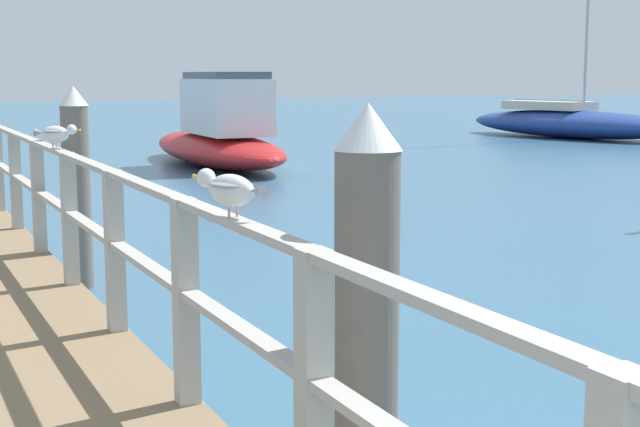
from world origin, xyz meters
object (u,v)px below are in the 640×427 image
dock_piling_near (366,343)px  dock_piling_far (77,187)px  boat_2 (571,122)px  seagull_foreground (230,188)px  boat_3 (220,135)px  seagull_background (56,133)px

dock_piling_near → dock_piling_far: size_ratio=1.00×
dock_piling_far → boat_2: size_ratio=0.20×
seagull_foreground → boat_3: bearing=48.4°
dock_piling_near → seagull_foreground: dock_piling_near is taller
seagull_background → boat_2: 26.53m
seagull_background → boat_3: boat_3 is taller
boat_2 → seagull_background: bearing=26.4°
seagull_foreground → boat_3: (6.06, 17.08, -0.92)m
dock_piling_far → seagull_foreground: 5.59m
boat_3 → dock_piling_near: bearing=74.2°
dock_piling_near → boat_2: boat_2 is taller
seagull_foreground → boat_2: size_ratio=0.04×
dock_piling_far → seagull_foreground: size_ratio=4.54×
dock_piling_near → dock_piling_far: (0.00, 6.17, 0.00)m
dock_piling_near → boat_3: 18.59m
dock_piling_far → seagull_foreground: (-0.38, -5.55, 0.62)m
dock_piling_far → seagull_foreground: bearing=-94.0°
boat_3 → boat_2: bearing=-161.9°
seagull_foreground → seagull_background: same height
boat_2 → dock_piling_near: bearing=34.5°
dock_piling_far → seagull_background: size_ratio=5.62×
seagull_foreground → boat_2: 29.57m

